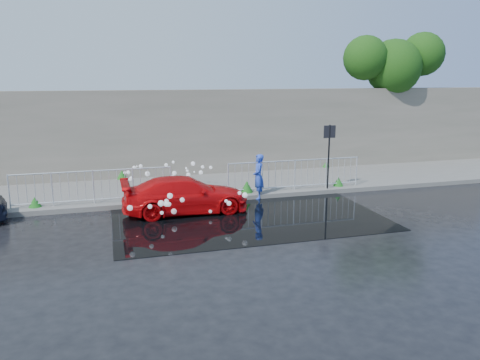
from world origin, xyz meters
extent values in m
plane|color=black|center=(0.00, 0.00, 0.00)|extent=(90.00, 90.00, 0.00)
cube|color=#5D5D58|center=(0.00, 5.00, 0.07)|extent=(30.00, 4.00, 0.15)
cube|color=#5D5D58|center=(0.00, 3.00, 0.08)|extent=(30.00, 0.25, 0.16)
cube|color=#656155|center=(0.00, 7.20, 1.90)|extent=(30.00, 0.60, 3.50)
cube|color=black|center=(0.50, 1.00, 0.01)|extent=(8.00, 5.00, 0.01)
cylinder|color=black|center=(4.20, 3.10, 1.25)|extent=(0.06, 0.06, 2.50)
cube|color=black|center=(4.20, 3.10, 2.25)|extent=(0.45, 0.04, 0.45)
cylinder|color=#332114|center=(10.00, 8.20, 2.50)|extent=(0.36, 0.36, 5.00)
sphere|color=#0E3B0E|center=(9.50, 7.40, 4.60)|extent=(2.56, 2.56, 2.56)
sphere|color=#0E3B0E|center=(11.00, 7.40, 5.20)|extent=(2.03, 2.03, 2.03)
sphere|color=#0E3B0E|center=(8.00, 7.40, 5.00)|extent=(2.01, 2.01, 2.01)
cylinder|color=silver|center=(-6.50, 3.35, 0.70)|extent=(0.05, 0.05, 1.10)
cylinder|color=silver|center=(-1.50, 3.35, 0.70)|extent=(0.05, 0.05, 1.10)
cylinder|color=silver|center=(-4.00, 3.35, 1.22)|extent=(5.00, 0.04, 0.04)
cylinder|color=silver|center=(-4.00, 3.35, 0.27)|extent=(5.00, 0.04, 0.04)
cylinder|color=silver|center=(0.50, 3.35, 0.70)|extent=(0.05, 0.05, 1.10)
cylinder|color=silver|center=(5.50, 3.35, 0.70)|extent=(0.05, 0.05, 1.10)
cylinder|color=silver|center=(3.00, 3.35, 1.22)|extent=(5.00, 0.04, 0.04)
cylinder|color=silver|center=(3.00, 3.35, 0.27)|extent=(5.00, 0.04, 0.04)
cone|color=#134915|center=(-5.80, 3.40, 0.31)|extent=(0.40, 0.40, 0.32)
cone|color=#134915|center=(-2.00, 3.40, 0.29)|extent=(0.36, 0.36, 0.28)
cone|color=#134915|center=(1.20, 3.40, 0.36)|extent=(0.44, 0.44, 0.42)
cone|color=#134915|center=(4.80, 3.40, 0.32)|extent=(0.38, 0.38, 0.34)
cone|color=#134915|center=(-3.00, 6.90, 0.32)|extent=(0.42, 0.42, 0.35)
cone|color=#134915|center=(6.00, 6.90, 0.27)|extent=(0.34, 0.34, 0.25)
sphere|color=white|center=(-2.82, 2.98, 0.31)|extent=(0.06, 0.06, 0.06)
sphere|color=white|center=(-0.77, 4.13, 0.75)|extent=(0.15, 0.15, 0.15)
sphere|color=white|center=(-1.13, 5.36, 1.01)|extent=(0.11, 0.11, 0.11)
sphere|color=white|center=(-2.21, 3.43, 0.43)|extent=(0.09, 0.09, 0.09)
sphere|color=white|center=(-0.74, 4.51, 0.82)|extent=(0.11, 0.11, 0.11)
sphere|color=white|center=(-2.97, 4.31, 0.91)|extent=(0.10, 0.10, 0.10)
sphere|color=white|center=(-0.77, 4.56, 0.90)|extent=(0.07, 0.07, 0.07)
sphere|color=white|center=(-0.45, 4.93, 0.99)|extent=(0.17, 0.17, 0.17)
sphere|color=white|center=(-2.91, 4.17, 0.69)|extent=(0.15, 0.15, 0.15)
sphere|color=white|center=(-1.35, 4.10, 0.70)|extent=(0.17, 0.17, 0.17)
sphere|color=white|center=(-0.20, 3.06, 0.14)|extent=(0.16, 0.16, 0.16)
sphere|color=white|center=(-1.26, 4.20, 0.82)|extent=(0.16, 0.16, 0.16)
sphere|color=white|center=(-1.97, 3.64, 0.62)|extent=(0.11, 0.11, 0.11)
sphere|color=white|center=(-0.87, 3.41, 0.45)|extent=(0.15, 0.15, 0.15)
sphere|color=white|center=(0.08, 4.27, 0.94)|extent=(0.13, 0.13, 0.13)
sphere|color=white|center=(-2.67, 3.10, 0.23)|extent=(0.13, 0.13, 0.13)
sphere|color=white|center=(-2.76, 4.07, 0.75)|extent=(0.15, 0.15, 0.15)
sphere|color=white|center=(-2.34, 3.32, 0.39)|extent=(0.06, 0.06, 0.06)
sphere|color=white|center=(-2.61, 4.87, 0.97)|extent=(0.13, 0.13, 0.13)
sphere|color=white|center=(-2.49, 5.27, 0.94)|extent=(0.06, 0.06, 0.06)
sphere|color=white|center=(-2.11, 2.88, 0.30)|extent=(0.09, 0.09, 0.09)
sphere|color=white|center=(-0.79, 4.45, 0.94)|extent=(0.07, 0.07, 0.07)
sphere|color=white|center=(-2.82, 4.10, 0.70)|extent=(0.06, 0.06, 0.06)
sphere|color=white|center=(-2.83, 4.68, 0.84)|extent=(0.14, 0.14, 0.14)
sphere|color=white|center=(-2.37, 5.02, 0.98)|extent=(0.14, 0.14, 0.14)
sphere|color=white|center=(-0.11, 4.81, 0.87)|extent=(0.13, 0.13, 0.13)
sphere|color=white|center=(-2.12, 3.81, 0.72)|extent=(0.07, 0.07, 0.07)
sphere|color=white|center=(-0.14, 2.85, 0.19)|extent=(0.10, 0.10, 0.10)
sphere|color=white|center=(-1.43, 5.13, 0.96)|extent=(0.14, 0.14, 0.14)
sphere|color=white|center=(-0.49, 4.50, 0.77)|extent=(0.06, 0.06, 0.06)
sphere|color=white|center=(-0.29, 4.28, 0.78)|extent=(0.15, 0.15, 0.15)
sphere|color=white|center=(-2.21, 4.11, 0.87)|extent=(0.18, 0.18, 0.18)
sphere|color=white|center=(-1.67, -0.27, 1.02)|extent=(0.13, 0.13, 0.13)
sphere|color=white|center=(-1.71, 1.22, 0.29)|extent=(0.17, 0.17, 0.17)
sphere|color=white|center=(-2.43, 0.81, 0.60)|extent=(0.13, 0.13, 0.13)
sphere|color=white|center=(-1.94, 0.13, 1.05)|extent=(0.15, 0.15, 0.15)
sphere|color=white|center=(-1.95, 0.38, 0.75)|extent=(0.13, 0.13, 0.13)
sphere|color=white|center=(-0.60, 1.26, 0.19)|extent=(0.10, 0.10, 0.10)
sphere|color=white|center=(-2.18, 0.18, 0.85)|extent=(0.17, 0.17, 0.17)
sphere|color=white|center=(-0.16, 0.68, 0.56)|extent=(0.14, 0.14, 0.14)
sphere|color=white|center=(-2.99, 0.53, 0.69)|extent=(0.16, 0.16, 0.16)
sphere|color=white|center=(-2.05, 0.01, 0.94)|extent=(0.12, 0.12, 0.12)
sphere|color=white|center=(-2.10, 0.89, 0.37)|extent=(0.11, 0.11, 0.11)
sphere|color=white|center=(0.34, 0.74, 0.76)|extent=(0.17, 0.17, 0.17)
sphere|color=white|center=(-0.20, 0.86, 0.59)|extent=(0.10, 0.10, 0.10)
sphere|color=white|center=(0.00, 0.10, 1.00)|extent=(0.11, 0.11, 0.11)
sphere|color=white|center=(-2.09, -0.18, 0.92)|extent=(0.14, 0.14, 0.14)
imported|color=red|center=(-1.23, 2.00, 0.57)|extent=(3.92, 1.62, 1.13)
imported|color=blue|center=(1.50, 3.00, 0.78)|extent=(0.50, 0.64, 1.57)
camera|label=1|loc=(-3.45, -12.08, 4.20)|focal=35.00mm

